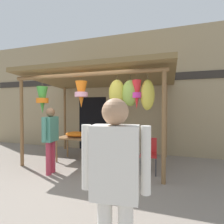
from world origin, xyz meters
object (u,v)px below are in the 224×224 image
Objects in this scene: display_table at (78,140)px; flower_heap_on_table at (76,134)px; customer_foreground at (50,135)px; vendor_in_orange at (115,179)px; folding_chair at (148,152)px; wicker_basket_by_table at (97,169)px.

flower_heap_on_table is (-0.07, 0.03, 0.16)m from display_table.
flower_heap_on_table is 1.14m from customer_foreground.
display_table is at bearing 123.57° from vendor_in_orange.
display_table is 1.39× the size of folding_chair.
display_table is 2.14m from folding_chair.
vendor_in_orange is 1.05× the size of customer_foreground.
wicker_basket_by_table is 0.24× the size of vendor_in_orange.
vendor_in_orange is at bearing -56.43° from display_table.
flower_heap_on_table is at bearing 172.45° from folding_chair.
display_table is 0.18m from flower_heap_on_table.
folding_chair reaches higher than wicker_basket_by_table.
folding_chair is 0.53× the size of customer_foreground.
folding_chair is (2.18, -0.29, -0.30)m from flower_heap_on_table.
flower_heap_on_table is at bearing 153.24° from display_table.
vendor_in_orange is (0.05, -3.01, 0.49)m from folding_chair.
vendor_in_orange is at bearing -89.07° from folding_chair.
customer_foreground reaches higher than display_table.
wicker_basket_by_table is at bearing -156.00° from folding_chair.
folding_chair is 0.50× the size of vendor_in_orange.
vendor_in_orange is (1.23, -2.48, 0.87)m from wicker_basket_by_table.
flower_heap_on_table is at bearing 124.10° from vendor_in_orange.
flower_heap_on_table reaches higher than wicker_basket_by_table.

